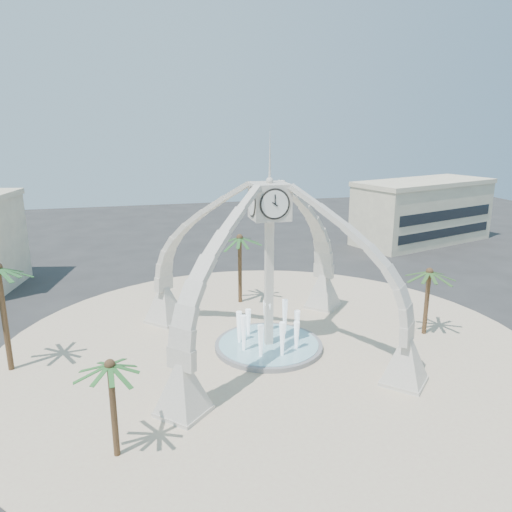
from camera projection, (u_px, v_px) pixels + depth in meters
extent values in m
plane|color=#282828|center=(269.00, 348.00, 37.15)|extent=(140.00, 140.00, 0.00)
cylinder|color=beige|center=(269.00, 348.00, 37.15)|extent=(40.00, 40.00, 0.06)
cube|color=beige|center=(269.00, 286.00, 35.88)|extent=(0.55, 0.55, 9.80)
cube|color=beige|center=(270.00, 201.00, 34.28)|extent=(2.50, 2.50, 2.50)
cone|color=beige|center=(270.00, 153.00, 33.43)|extent=(0.20, 0.20, 4.00)
cylinder|color=white|center=(275.00, 204.00, 33.07)|extent=(1.84, 0.04, 1.84)
pyramid|color=beige|center=(323.00, 290.00, 45.03)|extent=(3.80, 3.80, 3.20)
pyramid|color=beige|center=(165.00, 304.00, 41.69)|extent=(3.80, 3.80, 3.20)
pyramid|color=beige|center=(183.00, 389.00, 28.45)|extent=(3.80, 3.80, 3.20)
pyramid|color=beige|center=(405.00, 361.00, 31.78)|extent=(3.80, 3.80, 3.20)
cylinder|color=gray|center=(269.00, 346.00, 37.10)|extent=(8.00, 8.00, 0.40)
cylinder|color=#89C2CD|center=(269.00, 343.00, 37.04)|extent=(7.40, 7.40, 0.04)
cone|color=white|center=(269.00, 323.00, 36.63)|extent=(0.60, 0.60, 3.20)
cube|color=beige|center=(422.00, 213.00, 69.40)|extent=(21.49, 13.79, 8.00)
cube|color=beige|center=(425.00, 182.00, 68.29)|extent=(21.87, 14.17, 0.60)
cylinder|color=brown|center=(427.00, 303.00, 39.00)|extent=(0.35, 0.35, 5.31)
cylinder|color=brown|center=(5.00, 319.00, 32.98)|extent=(0.39, 0.39, 7.38)
cylinder|color=brown|center=(240.00, 270.00, 45.83)|extent=(0.37, 0.37, 6.34)
cylinder|color=brown|center=(114.00, 410.00, 24.55)|extent=(0.32, 0.32, 5.18)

